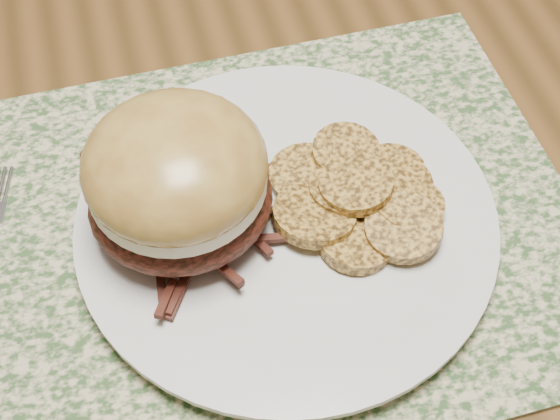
% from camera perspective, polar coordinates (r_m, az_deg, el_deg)
% --- Properties ---
extents(ground, '(3.50, 3.50, 0.00)m').
position_cam_1_polar(ground, '(1.31, 3.60, -10.00)').
color(ground, '#50331B').
rests_on(ground, ground).
extents(dining_table, '(1.50, 0.90, 0.75)m').
position_cam_1_polar(dining_table, '(0.77, 6.22, 12.03)').
color(dining_table, brown).
rests_on(dining_table, ground).
extents(placemat, '(0.45, 0.33, 0.00)m').
position_cam_1_polar(placemat, '(0.52, -2.61, -1.69)').
color(placemat, '#34512A').
rests_on(placemat, dining_table).
extents(dinner_plate, '(0.26, 0.26, 0.02)m').
position_cam_1_polar(dinner_plate, '(0.51, 0.46, -0.88)').
color(dinner_plate, silver).
rests_on(dinner_plate, placemat).
extents(pork_sandwich, '(0.12, 0.11, 0.09)m').
position_cam_1_polar(pork_sandwich, '(0.47, -7.52, 2.19)').
color(pork_sandwich, black).
rests_on(pork_sandwich, dinner_plate).
extents(roasted_potatoes, '(0.13, 0.13, 0.03)m').
position_cam_1_polar(roasted_potatoes, '(0.51, 5.91, 1.12)').
color(roasted_potatoes, '#BB8B37').
rests_on(roasted_potatoes, dinner_plate).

